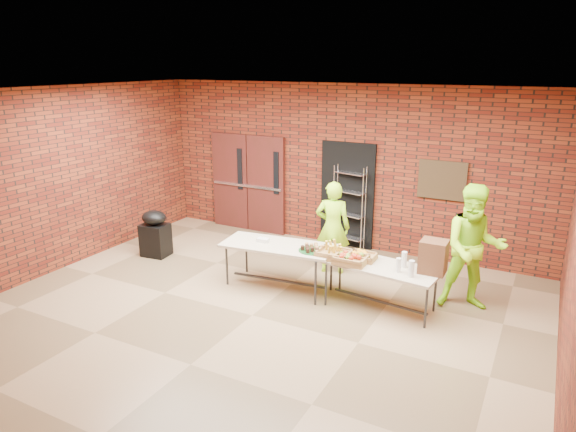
% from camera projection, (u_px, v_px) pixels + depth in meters
% --- Properties ---
extents(room, '(8.08, 7.08, 3.28)m').
position_uv_depth(room, '(250.00, 211.00, 7.09)').
color(room, brown).
rests_on(room, ground).
extents(double_doors, '(1.78, 0.12, 2.10)m').
position_uv_depth(double_doors, '(248.00, 183.00, 11.14)').
color(double_doors, '#461514').
rests_on(double_doors, room).
extents(dark_doorway, '(1.10, 0.06, 2.10)m').
position_uv_depth(dark_doorway, '(347.00, 195.00, 10.13)').
color(dark_doorway, black).
rests_on(dark_doorway, room).
extents(bronze_plaque, '(0.85, 0.04, 0.70)m').
position_uv_depth(bronze_plaque, '(442.00, 180.00, 9.18)').
color(bronze_plaque, '#392916').
rests_on(bronze_plaque, room).
extents(wire_rack, '(0.64, 0.33, 1.67)m').
position_uv_depth(wire_rack, '(349.00, 208.00, 10.03)').
color(wire_rack, silver).
rests_on(wire_rack, room).
extents(table_left, '(1.90, 0.96, 0.75)m').
position_uv_depth(table_left, '(278.00, 248.00, 8.31)').
color(table_left, tan).
rests_on(table_left, room).
extents(table_right, '(1.78, 0.91, 0.70)m').
position_uv_depth(table_right, '(381.00, 269.00, 7.59)').
color(table_right, tan).
rests_on(table_right, room).
extents(basket_bananas, '(0.50, 0.39, 0.16)m').
position_uv_depth(basket_bananas, '(334.00, 254.00, 7.84)').
color(basket_bananas, '#9E6B3F').
rests_on(basket_bananas, table_right).
extents(basket_oranges, '(0.40, 0.31, 0.13)m').
position_uv_depth(basket_oranges, '(362.00, 256.00, 7.78)').
color(basket_oranges, '#9E6B3F').
rests_on(basket_oranges, table_right).
extents(basket_apples, '(0.48, 0.37, 0.15)m').
position_uv_depth(basket_apples, '(351.00, 259.00, 7.64)').
color(basket_apples, '#9E6B3F').
rests_on(basket_apples, table_right).
extents(muffin_tray, '(0.42, 0.42, 0.10)m').
position_uv_depth(muffin_tray, '(312.00, 248.00, 8.00)').
color(muffin_tray, '#144D1D').
rests_on(muffin_tray, table_left).
extents(napkin_box, '(0.19, 0.12, 0.06)m').
position_uv_depth(napkin_box, '(263.00, 240.00, 8.40)').
color(napkin_box, silver).
rests_on(napkin_box, table_left).
extents(coffee_dispenser, '(0.36, 0.33, 0.48)m').
position_uv_depth(coffee_dispenser, '(433.00, 257.00, 7.25)').
color(coffee_dispenser, '#55311D').
rests_on(coffee_dispenser, table_right).
extents(cup_stack_front, '(0.07, 0.07, 0.21)m').
position_uv_depth(cup_stack_front, '(398.00, 265.00, 7.30)').
color(cup_stack_front, silver).
rests_on(cup_stack_front, table_right).
extents(cup_stack_mid, '(0.08, 0.08, 0.24)m').
position_uv_depth(cup_stack_mid, '(411.00, 269.00, 7.14)').
color(cup_stack_mid, silver).
rests_on(cup_stack_mid, table_right).
extents(cup_stack_back, '(0.08, 0.08, 0.24)m').
position_uv_depth(cup_stack_back, '(404.00, 260.00, 7.47)').
color(cup_stack_back, silver).
rests_on(cup_stack_back, table_right).
extents(covered_grill, '(0.53, 0.46, 0.89)m').
position_uv_depth(covered_grill, '(155.00, 233.00, 9.77)').
color(covered_grill, black).
rests_on(covered_grill, room).
extents(volunteer_woman, '(0.68, 0.54, 1.64)m').
position_uv_depth(volunteer_woman, '(333.00, 227.00, 8.91)').
color(volunteer_woman, '#ABFD1C').
rests_on(volunteer_woman, room).
extents(volunteer_man, '(1.11, 0.98, 1.91)m').
position_uv_depth(volunteer_man, '(474.00, 248.00, 7.54)').
color(volunteer_man, '#ABFD1C').
rests_on(volunteer_man, room).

